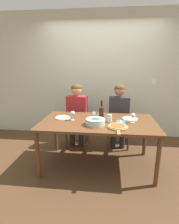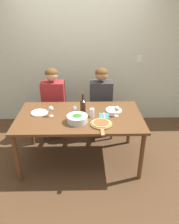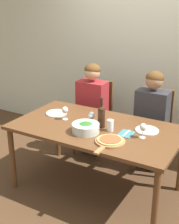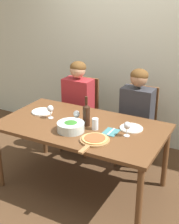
{
  "view_description": "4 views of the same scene",
  "coord_description": "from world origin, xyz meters",
  "px_view_note": "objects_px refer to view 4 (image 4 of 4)",
  "views": [
    {
      "loc": [
        0.15,
        -2.55,
        1.6
      ],
      "look_at": [
        -0.13,
        0.0,
        0.9
      ],
      "focal_mm": 28.0,
      "sensor_mm": 36.0,
      "label": 1
    },
    {
      "loc": [
        0.09,
        -2.73,
        2.16
      ],
      "look_at": [
        0.14,
        -0.01,
        0.82
      ],
      "focal_mm": 35.0,
      "sensor_mm": 36.0,
      "label": 2
    },
    {
      "loc": [
        1.43,
        -2.64,
        2.06
      ],
      "look_at": [
        -0.11,
        0.05,
        0.88
      ],
      "focal_mm": 50.0,
      "sensor_mm": 36.0,
      "label": 3
    },
    {
      "loc": [
        1.48,
        -2.61,
        2.13
      ],
      "look_at": [
        0.02,
        0.15,
        0.86
      ],
      "focal_mm": 50.0,
      "sensor_mm": 36.0,
      "label": 4
    }
  ],
  "objects_px": {
    "person_man": "(137,109)",
    "wine_bottle": "(86,114)",
    "wine_glass_left": "(50,109)",
    "fork_on_napkin": "(111,132)",
    "chair_right": "(139,123)",
    "wine_glass_centre": "(76,115)",
    "person_woman": "(77,99)",
    "dinner_plate_left": "(42,112)",
    "pizza_on_board": "(94,140)",
    "wine_glass_right": "(127,126)",
    "water_tumbler": "(95,124)",
    "broccoli_bowl": "(71,127)",
    "chair_left": "(82,111)",
    "dinner_plate_right": "(131,128)"
  },
  "relations": [
    {
      "from": "person_man",
      "to": "wine_bottle",
      "type": "distance_m",
      "value": 0.77
    },
    {
      "from": "wine_glass_left",
      "to": "fork_on_napkin",
      "type": "height_order",
      "value": "wine_glass_left"
    },
    {
      "from": "chair_right",
      "to": "wine_glass_centre",
      "type": "xyz_separation_m",
      "value": [
        -0.41,
        -0.84,
        0.34
      ]
    },
    {
      "from": "person_woman",
      "to": "dinner_plate_left",
      "type": "distance_m",
      "value": 0.63
    },
    {
      "from": "person_man",
      "to": "wine_glass_centre",
      "type": "bearing_deg",
      "value": -119.87
    },
    {
      "from": "pizza_on_board",
      "to": "wine_glass_right",
      "type": "xyz_separation_m",
      "value": [
        0.23,
        0.25,
        0.09
      ]
    },
    {
      "from": "wine_glass_centre",
      "to": "fork_on_napkin",
      "type": "height_order",
      "value": "wine_glass_centre"
    },
    {
      "from": "chair_right",
      "to": "pizza_on_board",
      "type": "xyz_separation_m",
      "value": [
        -0.06,
        -1.1,
        0.25
      ]
    },
    {
      "from": "person_woman",
      "to": "chair_right",
      "type": "bearing_deg",
      "value": 8.04
    },
    {
      "from": "wine_glass_right",
      "to": "water_tumbler",
      "type": "relative_size",
      "value": 1.27
    },
    {
      "from": "chair_right",
      "to": "dinner_plate_left",
      "type": "relative_size",
      "value": 4.07
    },
    {
      "from": "broccoli_bowl",
      "to": "wine_glass_left",
      "type": "xyz_separation_m",
      "value": [
        -0.37,
        0.17,
        0.06
      ]
    },
    {
      "from": "chair_left",
      "to": "fork_on_napkin",
      "type": "relative_size",
      "value": 5.46
    },
    {
      "from": "person_woman",
      "to": "pizza_on_board",
      "type": "xyz_separation_m",
      "value": [
        0.75,
        -0.98,
        0.02
      ]
    },
    {
      "from": "dinner_plate_left",
      "to": "pizza_on_board",
      "type": "distance_m",
      "value": 0.94
    },
    {
      "from": "broccoli_bowl",
      "to": "chair_right",
      "type": "bearing_deg",
      "value": 69.41
    },
    {
      "from": "broccoli_bowl",
      "to": "wine_glass_left",
      "type": "distance_m",
      "value": 0.41
    },
    {
      "from": "wine_glass_left",
      "to": "broccoli_bowl",
      "type": "bearing_deg",
      "value": -25.24
    },
    {
      "from": "dinner_plate_right",
      "to": "fork_on_napkin",
      "type": "bearing_deg",
      "value": -131.29
    },
    {
      "from": "dinner_plate_right",
      "to": "fork_on_napkin",
      "type": "height_order",
      "value": "dinner_plate_right"
    },
    {
      "from": "person_man",
      "to": "water_tumbler",
      "type": "bearing_deg",
      "value": -103.54
    },
    {
      "from": "person_woman",
      "to": "broccoli_bowl",
      "type": "distance_m",
      "value": 1.0
    },
    {
      "from": "chair_left",
      "to": "chair_right",
      "type": "relative_size",
      "value": 1.0
    },
    {
      "from": "person_woman",
      "to": "wine_glass_left",
      "type": "relative_size",
      "value": 8.22
    },
    {
      "from": "dinner_plate_right",
      "to": "pizza_on_board",
      "type": "distance_m",
      "value": 0.47
    },
    {
      "from": "chair_left",
      "to": "chair_right",
      "type": "xyz_separation_m",
      "value": [
        0.82,
        0.0,
        0.0
      ]
    },
    {
      "from": "wine_bottle",
      "to": "wine_glass_right",
      "type": "height_order",
      "value": "wine_bottle"
    },
    {
      "from": "chair_left",
      "to": "wine_bottle",
      "type": "bearing_deg",
      "value": -57.76
    },
    {
      "from": "dinner_plate_left",
      "to": "dinner_plate_right",
      "type": "height_order",
      "value": "same"
    },
    {
      "from": "person_man",
      "to": "dinner_plate_right",
      "type": "height_order",
      "value": "person_man"
    },
    {
      "from": "person_man",
      "to": "water_tumbler",
      "type": "xyz_separation_m",
      "value": [
        -0.18,
        -0.74,
        0.07
      ]
    },
    {
      "from": "wine_bottle",
      "to": "wine_glass_right",
      "type": "xyz_separation_m",
      "value": [
        0.47,
        -0.03,
        -0.02
      ]
    },
    {
      "from": "dinner_plate_left",
      "to": "wine_glass_right",
      "type": "relative_size",
      "value": 1.6
    },
    {
      "from": "chair_left",
      "to": "dinner_plate_left",
      "type": "distance_m",
      "value": 0.79
    },
    {
      "from": "broccoli_bowl",
      "to": "person_man",
      "type": "bearing_deg",
      "value": 67.01
    },
    {
      "from": "broccoli_bowl",
      "to": "water_tumbler",
      "type": "relative_size",
      "value": 2.33
    },
    {
      "from": "wine_glass_left",
      "to": "wine_bottle",
      "type": "bearing_deg",
      "value": 2.36
    },
    {
      "from": "chair_left",
      "to": "dinner_plate_left",
      "type": "relative_size",
      "value": 4.07
    },
    {
      "from": "chair_right",
      "to": "water_tumbler",
      "type": "bearing_deg",
      "value": -101.77
    },
    {
      "from": "water_tumbler",
      "to": "person_man",
      "type": "bearing_deg",
      "value": 76.46
    },
    {
      "from": "pizza_on_board",
      "to": "wine_glass_centre",
      "type": "xyz_separation_m",
      "value": [
        -0.35,
        0.26,
        0.09
      ]
    },
    {
      "from": "dinner_plate_right",
      "to": "wine_glass_centre",
      "type": "bearing_deg",
      "value": -163.88
    },
    {
      "from": "dinner_plate_right",
      "to": "pizza_on_board",
      "type": "relative_size",
      "value": 0.57
    },
    {
      "from": "wine_glass_centre",
      "to": "water_tumbler",
      "type": "distance_m",
      "value": 0.24
    },
    {
      "from": "chair_right",
      "to": "dinner_plate_right",
      "type": "bearing_deg",
      "value": -77.83
    },
    {
      "from": "person_man",
      "to": "fork_on_napkin",
      "type": "xyz_separation_m",
      "value": [
        -0.01,
        -0.73,
        0.01
      ]
    },
    {
      "from": "water_tumbler",
      "to": "dinner_plate_left",
      "type": "bearing_deg",
      "value": 171.13
    },
    {
      "from": "dinner_plate_left",
      "to": "fork_on_napkin",
      "type": "distance_m",
      "value": 0.93
    },
    {
      "from": "chair_left",
      "to": "person_woman",
      "type": "distance_m",
      "value": 0.25
    },
    {
      "from": "wine_bottle",
      "to": "dinner_plate_left",
      "type": "xyz_separation_m",
      "value": [
        -0.63,
        0.08,
        -0.12
      ]
    }
  ]
}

